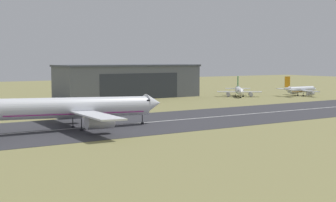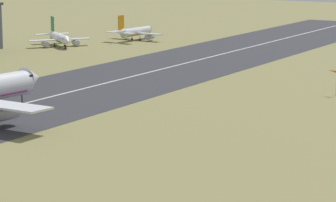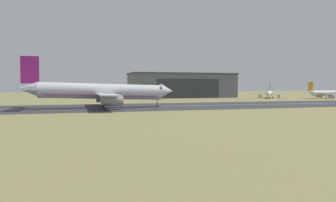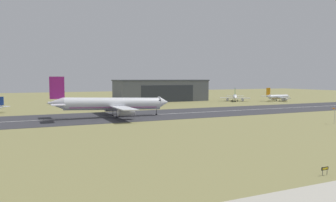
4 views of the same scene
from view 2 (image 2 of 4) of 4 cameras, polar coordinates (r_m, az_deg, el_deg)
The scene contains 6 objects.
ground_plane at distance 151.71m, azimuth 9.67°, elevation -2.34°, with size 686.16×686.16×0.00m, color olive.
runway_strip at distance 184.54m, azimuth -9.26°, elevation 0.08°, with size 446.16×41.66×0.06m, color #333338.
runway_centreline at distance 184.53m, azimuth -9.26°, elevation 0.09°, with size 401.55×0.70×0.01m, color silver.
airplane_parked_west at distance 282.34m, azimuth -7.79°, elevation 4.48°, with size 21.57×22.62×9.80m.
airplane_parked_east at distance 298.49m, azimuth -2.34°, elevation 4.97°, with size 22.57×22.16×9.94m.
windsock_pole at distance 191.99m, azimuth 11.73°, elevation 2.03°, with size 1.52×2.62×5.96m.
Camera 2 is at (-137.66, 11.01, 34.77)m, focal length 85.00 mm.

